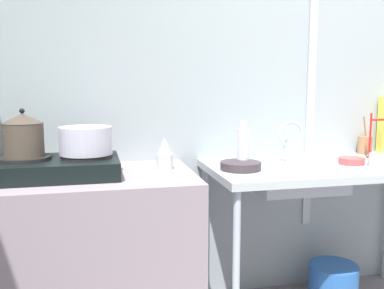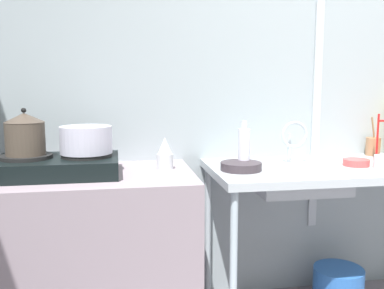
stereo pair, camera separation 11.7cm
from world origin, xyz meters
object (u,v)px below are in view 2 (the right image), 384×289
bottle_by_sink (244,147)px  utensil_jar (373,146)px  faucet (294,136)px  pot_on_right_burner (86,140)px  bucket_on_floor (338,286)px  frying_pan (241,166)px  stove (57,165)px  sink_basin (298,180)px  pot_on_left_burner (25,134)px  percolator (165,154)px  small_bowl_on_drainboard (356,162)px  cup_by_rack (383,162)px

bottle_by_sink → utensil_jar: 0.93m
faucet → pot_on_right_burner: bearing=-174.5°
bucket_on_floor → frying_pan: bearing=-169.5°
stove → bottle_by_sink: size_ratio=2.35×
sink_basin → frying_pan: bearing=-177.5°
pot_on_left_burner → faucet: 1.40m
percolator → small_bowl_on_drainboard: 1.03m
sink_basin → frying_pan: size_ratio=2.23×
cup_by_rack → utensil_jar: utensil_jar is taller
pot_on_left_burner → utensil_jar: size_ratio=0.94×
percolator → small_bowl_on_drainboard: bearing=-5.0°
cup_by_rack → bucket_on_floor: cup_by_rack is taller
pot_on_left_burner → faucet: (1.39, 0.11, -0.06)m
frying_pan → bucket_on_floor: size_ratio=0.73×
bottle_by_sink → bucket_on_floor: (0.61, 0.05, -0.85)m
frying_pan → bucket_on_floor: 1.00m
percolator → cup_by_rack: size_ratio=1.88×
bottle_by_sink → pot_on_left_burner: bearing=-178.8°
utensil_jar → percolator: bearing=-171.1°
pot_on_left_burner → cup_by_rack: (1.79, -0.12, -0.17)m
faucet → utensil_jar: 0.61m
percolator → utensil_jar: (1.31, 0.21, -0.02)m
faucet → small_bowl_on_drainboard: bearing=-24.9°
sink_basin → small_bowl_on_drainboard: 0.34m
cup_by_rack → utensil_jar: bearing=63.9°
cup_by_rack → frying_pan: bearing=174.3°
bottle_by_sink → utensil_jar: (0.90, 0.24, -0.05)m
pot_on_left_burner → small_bowl_on_drainboard: pot_on_left_burner is taller
pot_on_left_burner → bucket_on_floor: bearing=2.6°
small_bowl_on_drainboard → bottle_by_sink: (-0.61, 0.05, 0.09)m
percolator → frying_pan: bearing=-14.6°
pot_on_left_burner → faucet: pot_on_left_burner is taller
stove → cup_by_rack: bearing=-4.0°
sink_basin → small_bowl_on_drainboard: (0.32, -0.00, 0.08)m
frying_pan → small_bowl_on_drainboard: 0.65m
pot_on_left_burner → faucet: size_ratio=0.95×
stove → pot_on_right_burner: 0.19m
pot_on_left_burner → small_bowl_on_drainboard: (1.69, -0.03, -0.19)m
utensil_jar → pot_on_left_burner: bearing=-172.4°
pot_on_left_burner → small_bowl_on_drainboard: size_ratio=1.61×
percolator → utensil_jar: bearing=8.9°
frying_pan → bucket_on_floor: (0.64, 0.12, -0.76)m
bottle_by_sink → stove: bearing=-178.6°
percolator → sink_basin: 0.72m
pot_on_right_burner → utensil_jar: 1.72m
sink_basin → frying_pan: (-0.32, -0.01, 0.09)m
stove → cup_by_rack: stove is taller
stove → bucket_on_floor: stove is taller
frying_pan → utensil_jar: 0.98m
bucket_on_floor → utensil_jar: bearing=32.4°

